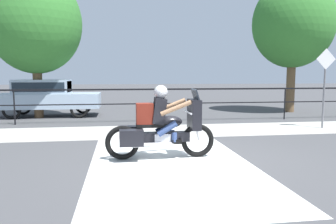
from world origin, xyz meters
name	(u,v)px	position (x,y,z in m)	size (l,w,h in m)	color
ground_plane	(187,158)	(0.00, 0.00, 0.00)	(120.00, 120.00, 0.00)	#424244
sidewalk_band	(165,131)	(0.00, 3.40, 0.01)	(44.00, 2.40, 0.01)	#A8A59E
crosswalk_band	(169,161)	(-0.42, -0.20, 0.00)	(3.15, 6.00, 0.01)	silver
fence_railing	(158,96)	(0.00, 5.49, 0.99)	(36.00, 0.05, 1.26)	black
motorcycle	(160,126)	(-0.57, 0.04, 0.69)	(2.31, 0.76, 1.55)	black
parked_car	(47,95)	(-4.48, 7.84, 0.91)	(4.24, 1.69, 1.57)	#9EB2C6
street_sign	(325,79)	(5.23, 3.18, 1.61)	(0.67, 0.06, 2.61)	slate
tree_behind_sign	(293,24)	(6.68, 7.96, 4.15)	(3.76, 3.76, 6.24)	brown
tree_behind_car	(35,23)	(-4.74, 7.46, 3.83)	(3.70, 3.70, 5.88)	brown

